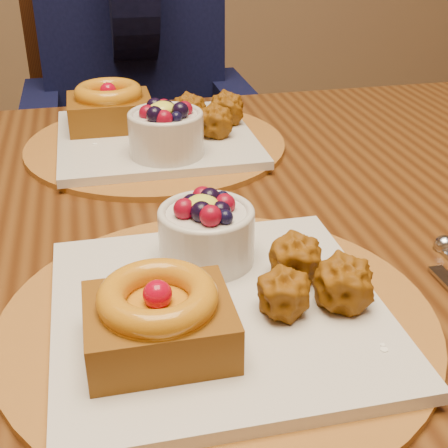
{
  "coord_description": "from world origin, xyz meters",
  "views": [
    {
      "loc": [
        -0.04,
        -0.58,
        1.09
      ],
      "look_at": [
        0.06,
        -0.09,
        0.83
      ],
      "focal_mm": 50.0,
      "sensor_mm": 36.0,
      "label": 1
    }
  ],
  "objects": [
    {
      "name": "place_setting_far",
      "position": [
        0.04,
        0.29,
        0.78
      ],
      "size": [
        0.38,
        0.38,
        0.09
      ],
      "color": "brown",
      "rests_on": "dining_table"
    },
    {
      "name": "chair_far",
      "position": [
        0.01,
        0.72,
        0.49
      ],
      "size": [
        0.52,
        0.52,
        0.89
      ],
      "rotation": [
        0.0,
        0.0,
        -0.26
      ],
      "color": "black",
      "rests_on": "ground"
    },
    {
      "name": "diner",
      "position": [
        0.06,
        0.81,
        0.81
      ],
      "size": [
        0.46,
        0.46,
        0.76
      ],
      "rotation": [
        0.0,
        0.0,
        -0.3
      ],
      "color": "black",
      "rests_on": "ground"
    },
    {
      "name": "dining_table",
      "position": [
        0.05,
        0.08,
        0.68
      ],
      "size": [
        1.6,
        0.9,
        0.76
      ],
      "color": "#381B0A",
      "rests_on": "ground"
    },
    {
      "name": "place_setting_near",
      "position": [
        0.05,
        -0.14,
        0.78
      ],
      "size": [
        0.38,
        0.38,
        0.09
      ],
      "color": "brown",
      "rests_on": "dining_table"
    }
  ]
}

